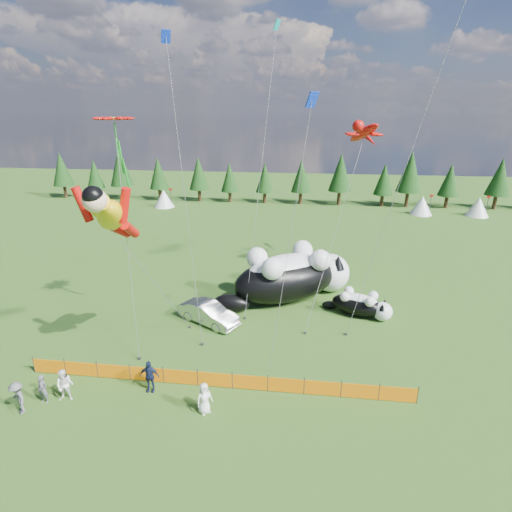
{
  "coord_description": "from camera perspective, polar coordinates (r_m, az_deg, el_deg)",
  "views": [
    {
      "loc": [
        4.62,
        -21.27,
        14.76
      ],
      "look_at": [
        1.47,
        4.0,
        5.45
      ],
      "focal_mm": 28.0,
      "sensor_mm": 36.0,
      "label": 1
    }
  ],
  "objects": [
    {
      "name": "ground",
      "position": [
        26.3,
        -4.38,
        -14.13
      ],
      "size": [
        160.0,
        160.0,
        0.0
      ],
      "primitive_type": "plane",
      "color": "#153409",
      "rests_on": "ground"
    },
    {
      "name": "safety_fence",
      "position": [
        23.63,
        -5.9,
        -17.15
      ],
      "size": [
        22.06,
        0.06,
        1.1
      ],
      "color": "#262626",
      "rests_on": "ground"
    },
    {
      "name": "tree_line",
      "position": [
        67.3,
        3.14,
        10.86
      ],
      "size": [
        90.0,
        4.0,
        8.0
      ],
      "primitive_type": null,
      "color": "black",
      "rests_on": "ground"
    },
    {
      "name": "festival_tents",
      "position": [
        63.03,
        12.86,
        7.35
      ],
      "size": [
        50.0,
        3.2,
        2.8
      ],
      "primitive_type": null,
      "color": "white",
      "rests_on": "ground"
    },
    {
      "name": "cat_large",
      "position": [
        32.78,
        5.24,
        -2.71
      ],
      "size": [
        10.97,
        8.59,
        4.44
      ],
      "rotation": [
        0.0,
        0.0,
        0.57
      ],
      "color": "black",
      "rests_on": "ground"
    },
    {
      "name": "cat_small",
      "position": [
        31.51,
        14.74,
        -6.69
      ],
      "size": [
        5.15,
        3.17,
        1.93
      ],
      "rotation": [
        0.0,
        0.0,
        -0.36
      ],
      "color": "black",
      "rests_on": "ground"
    },
    {
      "name": "car",
      "position": [
        29.73,
        -6.73,
        -8.12
      ],
      "size": [
        4.93,
        3.75,
        1.56
      ],
      "primitive_type": "imported",
      "rotation": [
        0.0,
        0.0,
        1.06
      ],
      "color": "#BABBC0",
      "rests_on": "ground"
    },
    {
      "name": "spectator_a",
      "position": [
        25.06,
        -28.18,
        -16.44
      ],
      "size": [
        0.66,
        0.5,
        1.66
      ],
      "primitive_type": "imported",
      "rotation": [
        0.0,
        0.0,
        -0.18
      ],
      "color": "#55565A",
      "rests_on": "ground"
    },
    {
      "name": "spectator_b",
      "position": [
        24.63,
        -25.64,
        -16.33
      ],
      "size": [
        1.0,
        0.71,
        1.88
      ],
      "primitive_type": "imported",
      "rotation": [
        0.0,
        0.0,
        0.2
      ],
      "color": "white",
      "rests_on": "ground"
    },
    {
      "name": "spectator_c",
      "position": [
        23.75,
        -15.0,
        -16.25
      ],
      "size": [
        1.14,
        0.61,
        1.91
      ],
      "primitive_type": "imported",
      "rotation": [
        0.0,
        0.0,
        0.03
      ],
      "color": "#161E3D",
      "rests_on": "ground"
    },
    {
      "name": "spectator_d",
      "position": [
        24.86,
        -30.87,
        -17.03
      ],
      "size": [
        1.32,
        1.19,
        1.83
      ],
      "primitive_type": "imported",
      "rotation": [
        0.0,
        0.0,
        -0.63
      ],
      "color": "#55565A",
      "rests_on": "ground"
    },
    {
      "name": "spectator_e",
      "position": [
        21.88,
        -7.39,
        -19.51
      ],
      "size": [
        1.01,
        0.98,
        1.75
      ],
      "primitive_type": "imported",
      "rotation": [
        0.0,
        0.0,
        0.72
      ],
      "color": "white",
      "rests_on": "ground"
    },
    {
      "name": "superhero_kite",
      "position": [
        22.34,
        -20.05,
        5.43
      ],
      "size": [
        6.02,
        8.36,
        12.44
      ],
      "color": "#DEB30B",
      "rests_on": "ground"
    },
    {
      "name": "gecko_kite",
      "position": [
        35.01,
        15.13,
        16.61
      ],
      "size": [
        6.67,
        13.43,
        16.83
      ],
      "color": "#C00C09",
      "rests_on": "ground"
    },
    {
      "name": "flower_kite",
      "position": [
        25.65,
        -19.59,
        17.63
      ],
      "size": [
        2.85,
        4.33,
        14.52
      ],
      "color": "#C00C09",
      "rests_on": "ground"
    },
    {
      "name": "diamond_kite_a",
      "position": [
        28.21,
        -12.49,
        26.47
      ],
      "size": [
        3.14,
        4.85,
        20.02
      ],
      "color": "#0C2CC1",
      "rests_on": "ground"
    },
    {
      "name": "diamond_kite_b",
      "position": [
        31.27,
        27.23,
        28.45
      ],
      "size": [
        6.84,
        5.31,
        23.49
      ],
      "color": "#0D9DA6",
      "rests_on": "ground"
    },
    {
      "name": "diamond_kite_c",
      "position": [
        21.46,
        7.74,
        19.63
      ],
      "size": [
        2.37,
        3.15,
        16.08
      ],
      "color": "#0C2CC1",
      "rests_on": "ground"
    },
    {
      "name": "diamond_kite_d",
      "position": [
        34.39,
        2.77,
        28.37
      ],
      "size": [
        1.86,
        8.69,
        22.27
      ],
      "color": "#0D9DA6",
      "rests_on": "ground"
    }
  ]
}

